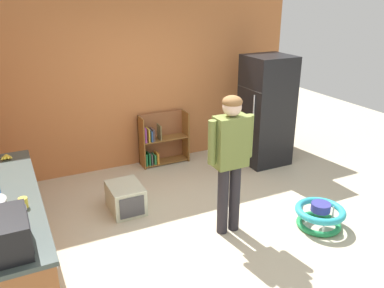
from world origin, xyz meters
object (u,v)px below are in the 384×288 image
yellow_cup (23,203)px  baby_walker (320,215)px  standing_person (230,153)px  microwave (4,234)px  kitchen_counter (12,238)px  bookshelf (160,142)px  banana_bunch (6,157)px  pet_carrier (126,198)px  refrigerator (266,111)px

yellow_cup → baby_walker: bearing=-6.5°
standing_person → microwave: bearing=-164.0°
standing_person → yellow_cup: size_ratio=17.65×
kitchen_counter → bookshelf: kitchen_counter is taller
yellow_cup → banana_bunch: bearing=93.9°
pet_carrier → bookshelf: bearing=51.6°
bookshelf → kitchen_counter: bearing=-139.4°
refrigerator → microwave: bearing=-150.8°
baby_walker → pet_carrier: pet_carrier is taller
kitchen_counter → banana_bunch: 1.11m
baby_walker → pet_carrier: (-2.01, 1.42, 0.02)m
bookshelf → banana_bunch: 2.59m
bookshelf → pet_carrier: (-0.99, -1.26, -0.19)m
standing_person → yellow_cup: (-2.19, -0.05, -0.07)m
standing_person → baby_walker: bearing=-21.9°
refrigerator → yellow_cup: (-3.81, -1.61, 0.06)m
standing_person → microwave: 2.46m
baby_walker → yellow_cup: yellow_cup is taller
refrigerator → pet_carrier: (-2.58, -0.55, -0.71)m
microwave → yellow_cup: size_ratio=5.05×
baby_walker → pet_carrier: 2.46m
bookshelf → pet_carrier: bookshelf is taller
kitchen_counter → standing_person: (2.35, -0.21, 0.56)m
bookshelf → standing_person: size_ratio=0.51×
kitchen_counter → banana_bunch: size_ratio=15.13×
standing_person → microwave: (-2.36, -0.68, 0.03)m
refrigerator → banana_bunch: 3.91m
bookshelf → yellow_cup: yellow_cup is taller
banana_bunch → yellow_cup: (0.09, -1.26, 0.02)m
bookshelf → pet_carrier: bearing=-128.4°
microwave → yellow_cup: bearing=74.7°
pet_carrier → standing_person: bearing=-46.1°
kitchen_counter → microwave: microwave is taller
baby_walker → microwave: bearing=-175.7°
banana_bunch → microwave: bearing=-92.6°
baby_walker → microwave: size_ratio=1.26×
pet_carrier → microwave: (-1.40, -1.68, 0.86)m
bookshelf → pet_carrier: 1.61m
refrigerator → standing_person: size_ratio=1.06×
kitchen_counter → baby_walker: (3.40, -0.64, -0.29)m
refrigerator → banana_bunch: bearing=-175.0°
standing_person → pet_carrier: 1.62m
banana_bunch → yellow_cup: bearing=-86.1°
baby_walker → bookshelf: bearing=110.8°
standing_person → pet_carrier: bearing=133.9°
standing_person → microwave: standing_person is taller
baby_walker → pet_carrier: bearing=144.8°
refrigerator → microwave: (-3.98, -2.23, 0.15)m
kitchen_counter → pet_carrier: (1.38, 0.78, -0.27)m
banana_bunch → yellow_cup: yellow_cup is taller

